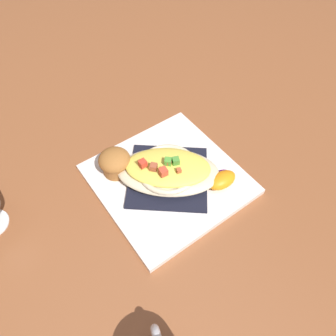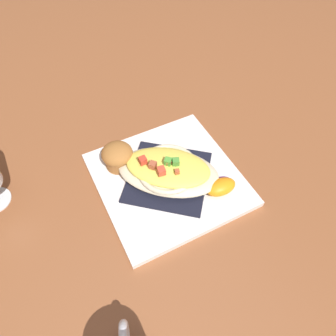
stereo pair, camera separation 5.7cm
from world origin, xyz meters
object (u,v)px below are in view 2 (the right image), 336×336
(square_plate, at_px, (168,179))
(orange_garnish, at_px, (221,187))
(muffin, at_px, (118,156))
(gratin_dish, at_px, (168,170))

(square_plate, height_order, orange_garnish, orange_garnish)
(muffin, bearing_deg, gratin_dish, 34.68)
(square_plate, relative_size, muffin, 4.32)
(orange_garnish, bearing_deg, muffin, -144.71)
(orange_garnish, bearing_deg, square_plate, -144.16)
(muffin, bearing_deg, orange_garnish, 35.29)
(square_plate, bearing_deg, muffin, -145.26)
(muffin, relative_size, orange_garnish, 0.88)
(gratin_dish, height_order, orange_garnish, gratin_dish)
(gratin_dish, distance_m, muffin, 0.10)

